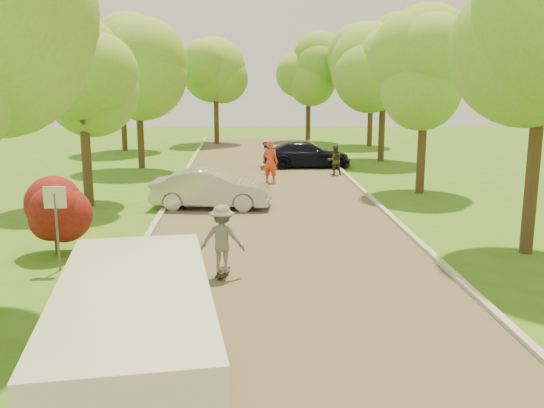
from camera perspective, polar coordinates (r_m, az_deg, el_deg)
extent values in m
plane|color=#3F6618|center=(12.06, 2.85, -11.75)|extent=(100.00, 100.00, 0.00)
cube|color=#4C4438|center=(19.63, 0.56, -2.38)|extent=(8.00, 60.00, 0.01)
cube|color=#B2AD9E|center=(19.80, -11.23, -2.32)|extent=(0.18, 60.00, 0.12)
cube|color=#B2AD9E|center=(20.26, 12.08, -2.04)|extent=(0.18, 60.00, 0.12)
cylinder|color=#59595E|center=(16.16, -19.55, -2.55)|extent=(0.06, 0.06, 2.00)
cube|color=white|center=(15.97, -19.77, 0.58)|extent=(0.55, 0.04, 0.55)
cylinder|color=#382619|center=(17.85, -19.60, -3.38)|extent=(0.12, 0.12, 0.70)
sphere|color=#590F0F|center=(17.68, -19.76, -1.03)|extent=(1.70, 1.70, 1.70)
cylinder|color=#382619|center=(23.95, -17.02, 3.51)|extent=(0.36, 0.36, 3.15)
sphere|color=olive|center=(23.74, -17.44, 10.30)|extent=(4.20, 4.20, 4.20)
sphere|color=olive|center=(23.58, -16.02, 11.91)|extent=(3.15, 3.15, 3.15)
cylinder|color=#382619|center=(33.57, -12.28, 6.58)|extent=(0.36, 0.36, 3.83)
sphere|color=olive|center=(33.45, -12.54, 12.30)|extent=(4.80, 4.80, 4.80)
sphere|color=olive|center=(33.36, -11.34, 13.59)|extent=(3.60, 3.60, 3.60)
cylinder|color=#382619|center=(18.09, 23.23, 1.61)|extent=(0.36, 0.36, 3.83)
sphere|color=olive|center=(17.86, 24.13, 12.44)|extent=(5.00, 5.00, 5.00)
cylinder|color=#382619|center=(26.29, 13.88, 4.63)|extent=(0.36, 0.36, 3.38)
sphere|color=olive|center=(26.11, 14.21, 11.19)|extent=(4.40, 4.40, 4.40)
sphere|color=olive|center=(26.31, 15.69, 12.56)|extent=(3.30, 3.30, 3.30)
cylinder|color=#382619|center=(36.04, 10.30, 7.18)|extent=(0.36, 0.36, 4.05)
sphere|color=olive|center=(35.94, 10.51, 12.88)|extent=(5.20, 5.20, 5.20)
sphere|color=olive|center=(36.15, 11.80, 14.06)|extent=(3.90, 3.90, 3.90)
cylinder|color=#382619|center=(41.85, -13.78, 7.34)|extent=(0.36, 0.36, 3.60)
sphere|color=olive|center=(41.74, -14.01, 11.86)|extent=(5.00, 5.00, 5.00)
sphere|color=olive|center=(41.62, -13.02, 12.94)|extent=(3.75, 3.75, 3.75)
cylinder|color=#382619|center=(44.05, 9.22, 7.88)|extent=(0.36, 0.36, 3.83)
sphere|color=olive|center=(43.96, 9.37, 12.32)|extent=(5.00, 5.00, 5.00)
sphere|color=olive|center=(44.13, 10.38, 13.26)|extent=(3.75, 3.75, 3.75)
cylinder|color=#382619|center=(45.14, -5.25, 7.79)|extent=(0.36, 0.36, 3.38)
sphere|color=olive|center=(45.03, -5.33, 11.76)|extent=(4.80, 4.80, 4.80)
sphere|color=olive|center=(45.02, -4.41, 12.69)|extent=(3.60, 3.60, 3.60)
cylinder|color=#382619|center=(47.37, 3.42, 8.14)|extent=(0.36, 0.36, 3.60)
sphere|color=olive|center=(47.28, 3.47, 12.13)|extent=(5.00, 5.00, 5.00)
sphere|color=olive|center=(47.37, 4.41, 13.03)|extent=(3.75, 3.75, 3.75)
cube|color=white|center=(8.99, -12.72, -12.91)|extent=(2.78, 5.51, 1.82)
cube|color=black|center=(9.34, -12.50, -17.21)|extent=(2.82, 5.63, 0.33)
cube|color=black|center=(9.08, -12.79, -9.66)|extent=(2.61, 3.99, 0.61)
cylinder|color=black|center=(10.98, -17.24, -12.69)|extent=(0.36, 0.76, 0.73)
cylinder|color=black|center=(10.90, -7.20, -12.40)|extent=(0.36, 0.76, 0.73)
imported|color=#B3B3B8|center=(22.80, -5.73, 1.43)|extent=(4.59, 2.03, 1.46)
imported|color=black|center=(33.20, 3.27, 4.66)|extent=(4.81, 2.00, 1.39)
cube|color=black|center=(15.12, -4.64, -6.41)|extent=(0.38, 0.90, 0.02)
cylinder|color=#BFCC4C|center=(15.41, -4.13, -6.27)|extent=(0.04, 0.07, 0.07)
cylinder|color=#BFCC4C|center=(15.44, -4.70, -6.24)|extent=(0.04, 0.07, 0.07)
cylinder|color=#BFCC4C|center=(14.83, -4.58, -7.00)|extent=(0.04, 0.07, 0.07)
cylinder|color=#BFCC4C|center=(14.86, -5.17, -6.97)|extent=(0.04, 0.07, 0.07)
imported|color=slate|center=(14.87, -4.70, -3.27)|extent=(1.18, 0.80, 1.69)
imported|color=#E14221|center=(28.15, -0.16, 4.01)|extent=(0.86, 0.73, 2.00)
imported|color=#2C2F1C|center=(30.60, 5.93, 4.12)|extent=(0.78, 0.63, 1.51)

